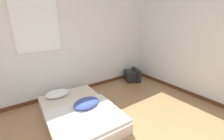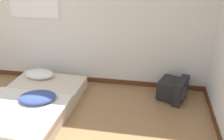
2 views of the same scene
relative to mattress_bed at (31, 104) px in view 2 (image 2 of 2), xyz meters
The scene contains 3 objects.
wall_back 1.64m from the mattress_bed, 98.42° to the left, with size 8.17×0.08×2.60m.
mattress_bed is the anchor object (origin of this frame).
crt_tv 2.28m from the mattress_bed, 19.90° to the left, with size 0.54×0.57×0.38m.
Camera 2 is at (1.94, -1.09, 2.23)m, focal length 40.00 mm.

